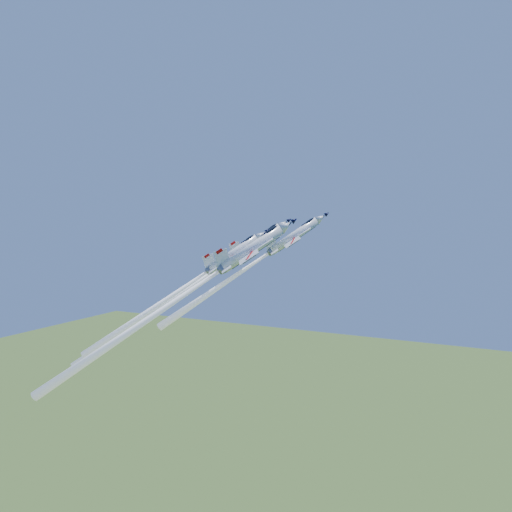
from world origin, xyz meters
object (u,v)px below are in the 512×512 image
at_px(jet_right, 171,304).
at_px(jet_left, 186,290).
at_px(jet_lead, 248,267).
at_px(jet_slot, 181,290).

bearing_deg(jet_right, jet_left, 170.64).
distance_m(jet_lead, jet_slot, 15.07).
bearing_deg(jet_slot, jet_left, 173.59).
height_order(jet_lead, jet_slot, jet_lead).
xyz_separation_m(jet_left, jet_slot, (3.15, -6.80, 1.06)).
bearing_deg(jet_lead, jet_right, -67.09).
distance_m(jet_left, jet_right, 15.00).
distance_m(jet_lead, jet_right, 18.48).
height_order(jet_lead, jet_left, jet_lead).
bearing_deg(jet_right, jet_slot, 167.70).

